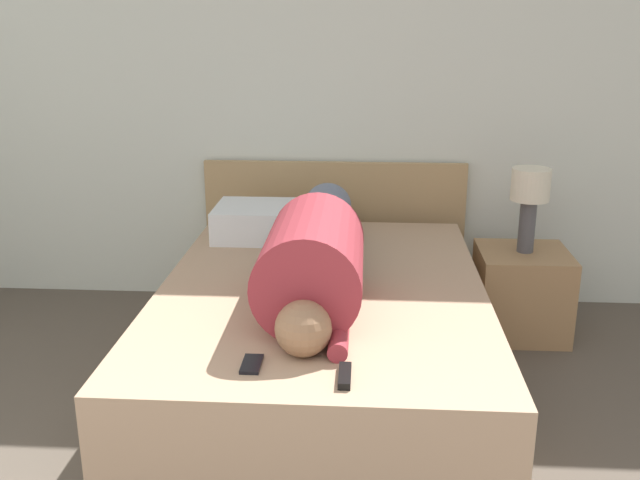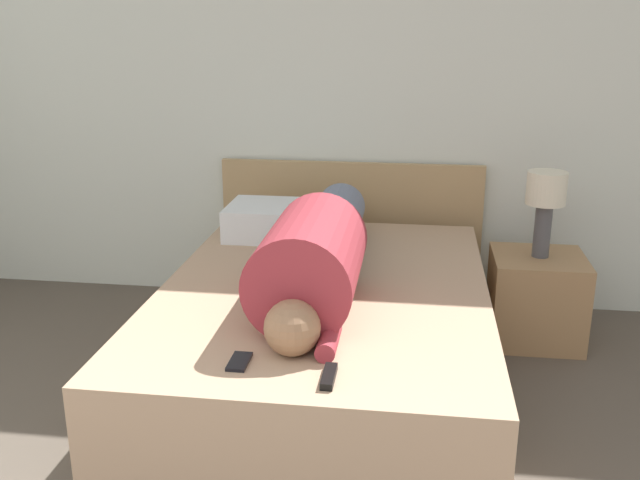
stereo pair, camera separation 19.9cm
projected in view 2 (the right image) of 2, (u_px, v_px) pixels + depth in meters
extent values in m
cube|color=silver|center=(329.00, 78.00, 4.01)|extent=(6.18, 0.06, 2.60)
cube|color=tan|center=(325.00, 340.00, 3.15)|extent=(1.39, 2.00, 0.52)
cube|color=tan|center=(350.00, 233.00, 4.18)|extent=(1.51, 0.04, 0.84)
cube|color=#A37A51|center=(536.00, 298.00, 3.71)|extent=(0.47, 0.45, 0.46)
cylinder|color=#4C4C51|center=(542.00, 230.00, 3.60)|extent=(0.08, 0.08, 0.28)
cylinder|color=beige|center=(547.00, 188.00, 3.54)|extent=(0.20, 0.20, 0.16)
sphere|color=#936B4C|center=(292.00, 328.00, 2.41)|extent=(0.20, 0.20, 0.20)
cylinder|color=#992D38|center=(310.00, 262.00, 2.76)|extent=(0.40, 0.67, 0.40)
cylinder|color=slate|center=(333.00, 227.00, 3.47)|extent=(0.25, 0.80, 0.25)
cylinder|color=#992D38|center=(329.00, 340.00, 2.46)|extent=(0.07, 0.22, 0.07)
cube|color=white|center=(289.00, 221.00, 3.73)|extent=(0.64, 0.39, 0.17)
cube|color=black|center=(329.00, 376.00, 2.27)|extent=(0.04, 0.15, 0.02)
cube|color=black|center=(239.00, 362.00, 2.38)|extent=(0.06, 0.13, 0.01)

